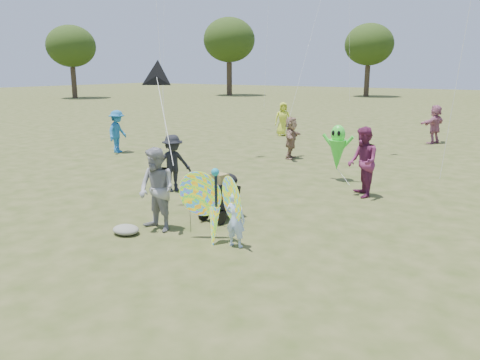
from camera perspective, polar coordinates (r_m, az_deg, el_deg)
name	(u,v)px	position (r m, az deg, el deg)	size (l,w,h in m)	color
ground	(206,253)	(9.00, -4.17, -8.87)	(160.00, 160.00, 0.00)	#51592B
child_girl	(235,220)	(9.11, -0.56, -4.86)	(0.40, 0.26, 1.10)	#B4D1FF
adult_man	(157,190)	(10.07, -10.11, -1.19)	(0.88, 0.68, 1.80)	gray
grey_bag	(126,230)	(10.21, -13.74, -5.90)	(0.60, 0.49, 0.19)	gray
crowd_b	(173,163)	(13.31, -8.18, 2.03)	(1.05, 0.60, 1.62)	black
crowd_d	(291,138)	(18.19, 6.23, 5.14)	(1.51, 0.48, 1.63)	#926F5A
crowd_e	(363,162)	(13.03, 14.72, 2.13)	(0.93, 0.72, 1.91)	#6E244D
crowd_g	(283,119)	(24.53, 5.26, 7.41)	(0.84, 0.55, 1.73)	#C9D732
crowd_i	(117,132)	(20.08, -14.72, 5.74)	(1.13, 0.65, 1.75)	#1E67A5
crowd_j	(435,124)	(23.67, 22.65, 6.30)	(1.66, 0.53, 1.79)	#A9607D
jogging_stroller	(222,193)	(10.79, -2.20, -1.60)	(0.60, 1.09, 1.09)	black
butterfly_kite	(215,206)	(9.28, -3.08, -3.19)	(1.74, 0.75, 1.72)	#FC5D27
delta_kite_rig	(157,77)	(11.62, -10.13, 12.25)	(2.06, 1.66, 2.18)	black
alien_kite	(337,150)	(14.77, 11.78, 3.64)	(1.12, 0.69, 1.74)	#3CE836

